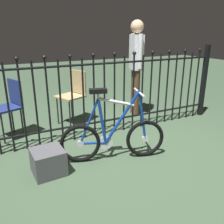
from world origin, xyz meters
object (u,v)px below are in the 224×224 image
at_px(bicycle, 113,136).
at_px(chair_navy, 10,103).
at_px(chair_tan, 73,92).
at_px(display_crate, 48,162).
at_px(person_visitor, 136,60).

xyz_separation_m(bicycle, chair_navy, (-1.04, 1.28, 0.22)).
xyz_separation_m(chair_tan, display_crate, (-0.76, -1.40, -0.41)).
distance_m(chair_tan, chair_navy, 1.03).
distance_m(bicycle, chair_tan, 1.46).
bearing_deg(chair_tan, chair_navy, -171.17).
distance_m(chair_navy, person_visitor, 2.24).
bearing_deg(chair_tan, display_crate, -118.53).
height_order(chair_navy, person_visitor, person_visitor).
relative_size(person_visitor, display_crate, 5.03).
distance_m(chair_tan, person_visitor, 1.26).
bearing_deg(chair_navy, chair_tan, 8.83).
bearing_deg(chair_navy, display_crate, -78.47).
distance_m(bicycle, display_crate, 0.81).
relative_size(chair_tan, person_visitor, 0.53).
distance_m(chair_navy, display_crate, 1.32).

